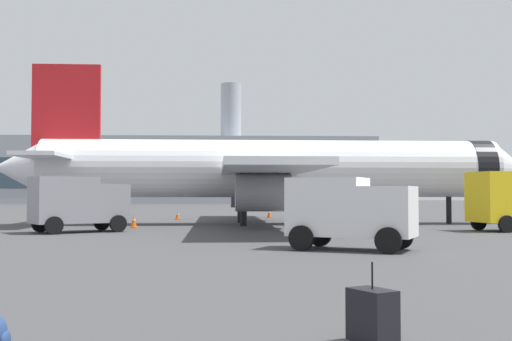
% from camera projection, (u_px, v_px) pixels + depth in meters
% --- Properties ---
extents(airplane_at_gate, '(35.66, 32.09, 10.50)m').
position_uv_depth(airplane_at_gate, '(268.00, 169.00, 42.38)').
color(airplane_at_gate, white).
rests_on(airplane_at_gate, ground).
extents(service_truck, '(5.23, 4.43, 2.90)m').
position_uv_depth(service_truck, '(78.00, 202.00, 33.43)').
color(service_truck, gray).
rests_on(service_truck, ground).
extents(cargo_van, '(4.83, 3.84, 2.60)m').
position_uv_depth(cargo_van, '(350.00, 209.00, 22.90)').
color(cargo_van, white).
rests_on(cargo_van, ground).
extents(safety_cone_near, '(0.44, 0.44, 0.69)m').
position_uv_depth(safety_cone_near, '(178.00, 215.00, 49.87)').
color(safety_cone_near, '#F2590C').
rests_on(safety_cone_near, ground).
extents(safety_cone_mid, '(0.44, 0.44, 0.82)m').
position_uv_depth(safety_cone_mid, '(323.00, 216.00, 46.57)').
color(safety_cone_mid, '#F2590C').
rests_on(safety_cone_mid, ground).
extents(safety_cone_far, '(0.44, 0.44, 0.79)m').
position_uv_depth(safety_cone_far, '(269.00, 213.00, 53.84)').
color(safety_cone_far, '#F2590C').
rests_on(safety_cone_far, ground).
extents(safety_cone_outer, '(0.44, 0.44, 0.81)m').
position_uv_depth(safety_cone_outer, '(134.00, 221.00, 37.88)').
color(safety_cone_outer, '#F2590C').
rests_on(safety_cone_outer, ground).
extents(rolling_suitcase, '(0.66, 0.75, 1.10)m').
position_uv_depth(rolling_suitcase, '(372.00, 316.00, 8.46)').
color(rolling_suitcase, black).
rests_on(rolling_suitcase, ground).
extents(terminal_building, '(88.82, 16.27, 25.91)m').
position_uv_depth(terminal_building, '(167.00, 170.00, 137.02)').
color(terminal_building, '#9EA3AD').
rests_on(terminal_building, ground).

